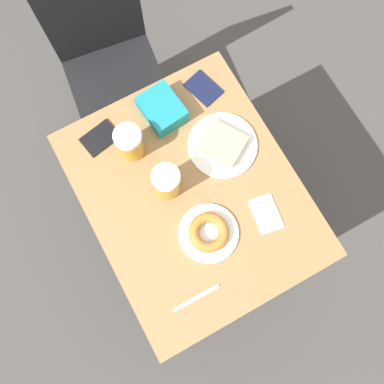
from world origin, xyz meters
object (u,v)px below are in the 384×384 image
napkin_folded (266,214)px  plate_with_cake (223,144)px  passport_near_edge (203,88)px  blue_pouch (162,109)px  beer_mug_left (167,182)px  fork (196,298)px  plate_with_donut (209,233)px  passport_far_edge (100,138)px  beer_mug_center (130,143)px  chair (104,49)px

napkin_folded → plate_with_cake: bearing=91.6°
passport_near_edge → blue_pouch: blue_pouch is taller
beer_mug_left → fork: size_ratio=0.82×
plate_with_cake → fork: plate_with_cake is taller
napkin_folded → passport_near_edge: passport_near_edge is taller
passport_near_edge → plate_with_donut: bearing=-117.4°
plate_with_donut → beer_mug_left: 0.22m
napkin_folded → fork: 0.37m
passport_far_edge → blue_pouch: size_ratio=0.83×
napkin_folded → blue_pouch: (-0.14, 0.50, 0.03)m
plate_with_donut → passport_far_edge: bearing=109.5°
plate_with_donut → passport_near_edge: bearing=62.6°
beer_mug_left → beer_mug_center: 0.19m
napkin_folded → passport_far_edge: passport_far_edge is taller
chair → plate_with_cake: bearing=-67.4°
chair → blue_pouch: 0.51m
fork → passport_far_edge: passport_far_edge is taller
napkin_folded → blue_pouch: 0.52m
plate_with_cake → passport_near_edge: (0.05, 0.23, -0.01)m
plate_with_donut → blue_pouch: bearing=81.5°
napkin_folded → blue_pouch: size_ratio=0.81×
chair → beer_mug_center: chair is taller
plate_with_cake → plate_with_donut: bearing=-128.3°
napkin_folded → blue_pouch: blue_pouch is taller
beer_mug_left → beer_mug_center: same height
beer_mug_center → passport_far_edge: 0.14m
beer_mug_center → blue_pouch: size_ratio=0.82×
chair → beer_mug_left: bearing=-87.3°
beer_mug_left → chair: bearing=85.0°
plate_with_donut → napkin_folded: bearing=-10.2°
passport_far_edge → blue_pouch: (0.24, -0.02, 0.03)m
plate_with_cake → beer_mug_left: size_ratio=1.79×
plate_with_donut → fork: bearing=-129.8°
plate_with_donut → blue_pouch: (0.07, 0.46, 0.01)m
fork → passport_near_edge: bearing=59.1°
plate_with_cake → passport_near_edge: plate_with_cake is taller
plate_with_cake → beer_mug_left: beer_mug_left is taller
chair → passport_near_edge: bearing=-55.2°
passport_near_edge → passport_far_edge: (-0.42, 0.01, 0.00)m
beer_mug_center → passport_far_edge: size_ratio=0.98×
beer_mug_left → beer_mug_center: size_ratio=1.00×
beer_mug_left → fork: (-0.09, -0.37, -0.07)m
blue_pouch → passport_far_edge: bearing=174.8°
plate_with_cake → beer_mug_center: beer_mug_center is taller
napkin_folded → fork: bearing=-159.5°
passport_far_edge → fork: bearing=-87.1°
plate_with_cake → blue_pouch: blue_pouch is taller
plate_with_donut → beer_mug_center: size_ratio=1.48×
plate_with_cake → blue_pouch: bearing=121.0°
chair → passport_far_edge: chair is taller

